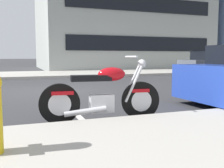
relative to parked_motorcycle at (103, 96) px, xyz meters
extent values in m
plane|color=#333335|center=(-0.31, 4.55, -0.44)|extent=(260.00, 260.00, 0.00)
cube|color=#ADA89E|center=(11.69, 11.82, -0.37)|extent=(120.00, 5.00, 0.14)
cube|color=silver|center=(-0.31, 0.38, -0.44)|extent=(0.12, 2.20, 0.01)
cylinder|color=black|center=(0.69, -0.07, -0.10)|extent=(0.69, 0.18, 0.68)
cylinder|color=silver|center=(0.69, -0.07, -0.10)|extent=(0.38, 0.16, 0.37)
cylinder|color=black|center=(-0.73, 0.08, -0.10)|extent=(0.69, 0.18, 0.68)
cylinder|color=silver|center=(-0.73, 0.08, -0.10)|extent=(0.38, 0.16, 0.37)
cube|color=silver|center=(-0.02, 0.01, -0.12)|extent=(0.43, 0.30, 0.30)
cube|color=black|center=(-0.20, 0.03, 0.32)|extent=(0.70, 0.29, 0.10)
ellipsoid|color=#B20C14|center=(0.16, -0.01, 0.38)|extent=(0.50, 0.29, 0.24)
cube|color=#B20C14|center=(-0.68, 0.08, 0.08)|extent=(0.38, 0.22, 0.06)
cube|color=#B20C14|center=(0.67, -0.07, 0.08)|extent=(0.34, 0.19, 0.06)
cylinder|color=silver|center=(0.55, 0.01, 0.21)|extent=(0.34, 0.08, 0.65)
cylinder|color=silver|center=(0.53, -0.13, 0.21)|extent=(0.34, 0.08, 0.65)
cylinder|color=silver|center=(0.51, -0.05, 0.68)|extent=(0.10, 0.62, 0.04)
sphere|color=silver|center=(0.71, -0.07, 0.56)|extent=(0.15, 0.15, 0.15)
cylinder|color=silver|center=(-0.33, -0.10, -0.22)|extent=(0.71, 0.17, 0.16)
cylinder|color=black|center=(2.95, 1.13, -0.13)|extent=(0.63, 0.24, 0.62)
cube|color=#4C515B|center=(9.86, 8.59, 0.10)|extent=(4.12, 1.85, 0.77)
cube|color=black|center=(9.77, 8.58, 0.74)|extent=(2.15, 1.66, 0.50)
cylinder|color=black|center=(8.53, 7.76, -0.13)|extent=(0.62, 0.23, 0.62)
cylinder|color=black|center=(8.50, 9.35, -0.13)|extent=(0.62, 0.23, 0.62)
cylinder|color=black|center=(11.19, 9.41, -0.13)|extent=(0.62, 0.23, 0.62)
cube|color=#939993|center=(7.87, 19.98, 4.33)|extent=(14.22, 11.71, 9.55)
cube|color=black|center=(7.87, 14.09, 1.66)|extent=(11.95, 0.06, 1.10)
cube|color=black|center=(7.87, 14.09, 4.62)|extent=(11.95, 0.06, 1.10)
camera|label=1|loc=(-1.39, -4.26, 0.68)|focal=42.25mm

